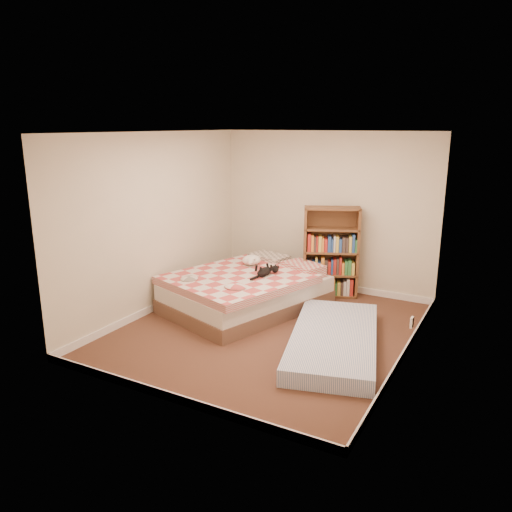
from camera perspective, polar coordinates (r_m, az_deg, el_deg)
The scene contains 6 objects.
room at distance 6.19m, azimuth 1.39°, elevation 1.82°, with size 3.51×4.01×2.51m.
bed at distance 7.25m, azimuth -0.96°, elevation -3.88°, with size 2.13×2.55×0.59m.
bookshelf at distance 7.77m, azimuth 8.57°, elevation -0.77°, with size 0.94×0.60×1.39m.
floor_mattress at distance 6.11m, azimuth 8.90°, elevation -9.46°, with size 0.97×2.17×0.19m, color #6E86B8.
black_cat at distance 7.05m, azimuth 1.09°, elevation -1.73°, with size 0.29×0.58×0.13m.
white_dog at distance 7.55m, azimuth -0.50°, elevation -0.47°, with size 0.36×0.38×0.15m.
Camera 1 is at (2.76, -5.37, 2.59)m, focal length 35.00 mm.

